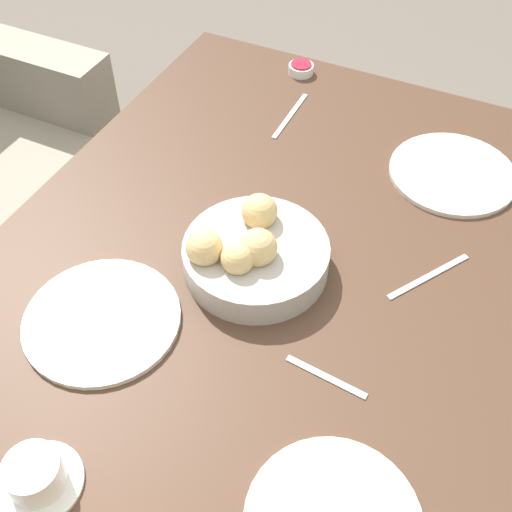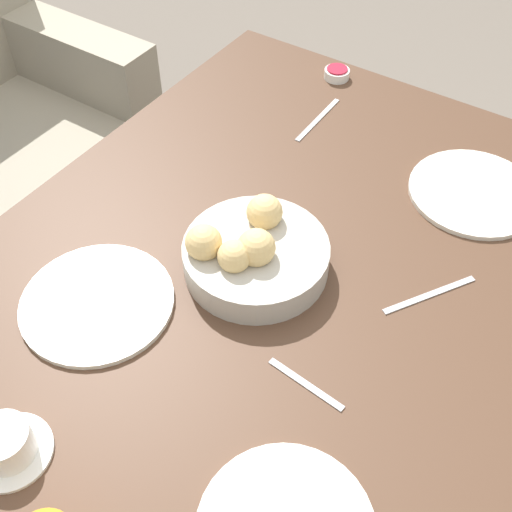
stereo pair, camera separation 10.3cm
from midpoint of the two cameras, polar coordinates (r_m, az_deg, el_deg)
name	(u,v)px [view 1 (the left image)]	position (r m, az deg, el deg)	size (l,w,h in m)	color
ground_plane	(266,458)	(1.75, -0.88, -17.61)	(10.00, 10.00, 0.00)	#6B6056
dining_table	(270,306)	(1.19, -1.23, -4.59)	(1.38, 1.02, 0.74)	#4C3323
bread_basket	(253,253)	(1.11, -2.94, 0.11)	(0.26, 0.26, 0.11)	#B2ADA3
plate_near_right	(453,173)	(1.35, 15.02, 7.02)	(0.26, 0.26, 0.01)	silver
plate_far_center	(102,320)	(1.10, -16.16, -5.61)	(0.26, 0.26, 0.01)	silver
coffee_cup	(36,476)	(0.97, -22.06, -17.87)	(0.12, 0.12, 0.06)	white
jam_bowl_berry	(301,69)	(1.61, 2.13, 16.25)	(0.06, 0.06, 0.03)	white
fork_silver	(429,276)	(1.15, 12.65, -1.92)	(0.16, 0.11, 0.00)	#B7B7BC
knife_silver	(290,116)	(1.47, 1.02, 12.30)	(0.18, 0.01, 0.00)	#B7B7BC
spoon_coffee	(326,377)	(1.00, 3.29, -10.85)	(0.02, 0.14, 0.00)	#B7B7BC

